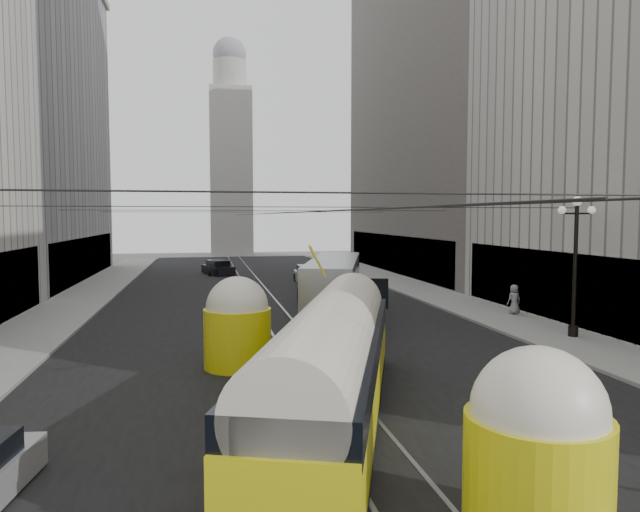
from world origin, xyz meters
name	(u,v)px	position (x,y,z in m)	size (l,w,h in m)	color
road	(265,301)	(0.00, 32.50, 0.00)	(20.00, 85.00, 0.02)	black
sidewalk_left	(84,298)	(-12.00, 36.00, 0.07)	(4.00, 72.00, 0.15)	gray
sidewalk_right	(417,289)	(12.00, 36.00, 0.07)	(4.00, 72.00, 0.15)	gray
rail_left	(254,302)	(-0.75, 32.50, 0.00)	(0.12, 85.00, 0.04)	gray
rail_right	(276,301)	(0.75, 32.50, 0.00)	(0.12, 85.00, 0.04)	gray
building_left_far	(8,113)	(-19.99, 48.00, 14.31)	(12.60, 28.60, 28.60)	#999999
building_right_far	(451,107)	(20.00, 48.00, 16.31)	(12.60, 32.60, 32.60)	#514C47
distant_tower	(231,152)	(0.00, 80.00, 14.97)	(6.00, 6.00, 31.36)	#B2AFA8
lamppost_right_mid	(575,258)	(12.60, 18.00, 3.74)	(1.86, 0.44, 6.37)	black
catenary	(268,212)	(0.12, 31.49, 5.88)	(25.00, 72.00, 0.23)	black
streetcar	(333,361)	(-0.50, 9.94, 1.69)	(6.92, 14.99, 3.46)	yellow
city_bus	(334,283)	(3.47, 27.10, 1.73)	(6.07, 12.87, 3.16)	#A2A5A7
sedan_white_far	(308,275)	(4.68, 42.27, 0.67)	(2.10, 4.75, 1.48)	silver
sedan_dark_far	(218,268)	(-2.64, 50.82, 0.62)	(3.20, 4.72, 1.38)	black
pedestrian_sidewalk_right	(514,299)	(13.09, 23.92, 0.98)	(0.81, 0.50, 1.66)	gray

